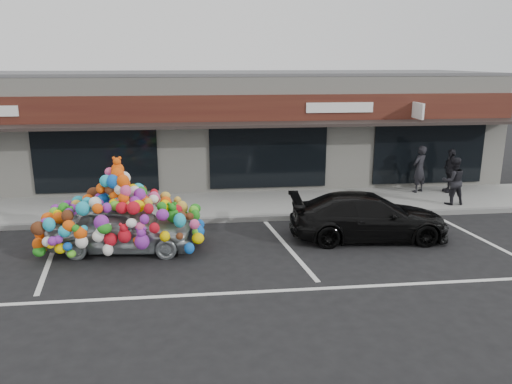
{
  "coord_description": "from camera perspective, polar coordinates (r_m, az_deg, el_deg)",
  "views": [
    {
      "loc": [
        0.6,
        -11.91,
        4.76
      ],
      "look_at": [
        2.1,
        1.4,
        1.21
      ],
      "focal_mm": 35.0,
      "sensor_mm": 36.0,
      "label": 1
    }
  ],
  "objects": [
    {
      "name": "black_sedan",
      "position": [
        13.99,
        12.73,
        -2.74
      ],
      "size": [
        2.05,
        4.41,
        1.25
      ],
      "primitive_type": "imported",
      "rotation": [
        0.0,
        0.0,
        1.5
      ],
      "color": "black",
      "rests_on": "ground"
    },
    {
      "name": "ground",
      "position": [
        12.85,
        -8.7,
        -7.09
      ],
      "size": [
        90.0,
        90.0,
        0.0
      ],
      "primitive_type": "plane",
      "color": "black",
      "rests_on": "ground"
    },
    {
      "name": "pedestrian_b",
      "position": [
        17.54,
        21.61,
        1.18
      ],
      "size": [
        0.77,
        0.6,
        1.57
      ],
      "primitive_type": "imported",
      "rotation": [
        0.0,
        0.0,
        3.13
      ],
      "color": "black",
      "rests_on": "sidewalk"
    },
    {
      "name": "pedestrian_c",
      "position": [
        19.15,
        21.31,
        2.29
      ],
      "size": [
        0.94,
        0.42,
        1.57
      ],
      "primitive_type": "imported",
      "rotation": [
        0.0,
        0.0,
        4.67
      ],
      "color": "#272429",
      "rests_on": "sidewalk"
    },
    {
      "name": "sidewalk",
      "position": [
        16.6,
        -8.24,
        -1.71
      ],
      "size": [
        26.0,
        3.0,
        0.15
      ],
      "primitive_type": "cube",
      "color": "gray",
      "rests_on": "ground"
    },
    {
      "name": "pedestrian_a",
      "position": [
        18.75,
        18.17,
        2.5
      ],
      "size": [
        0.73,
        0.67,
        1.68
      ],
      "primitive_type": "imported",
      "rotation": [
        0.0,
        0.0,
        3.7
      ],
      "color": "black",
      "rests_on": "sidewalk"
    },
    {
      "name": "toy_car",
      "position": [
        13.2,
        -15.05,
        -3.19
      ],
      "size": [
        2.73,
        4.15,
        2.33
      ],
      "rotation": [
        0.0,
        0.0,
        1.48
      ],
      "color": "#9CA0A6",
      "rests_on": "ground"
    },
    {
      "name": "kerb",
      "position": [
        15.17,
        -8.39,
        -3.31
      ],
      "size": [
        26.0,
        0.18,
        0.16
      ],
      "primitive_type": "cube",
      "color": "slate",
      "rests_on": "ground"
    },
    {
      "name": "shop_building",
      "position": [
        20.53,
        -8.12,
        7.43
      ],
      "size": [
        24.0,
        7.2,
        4.31
      ],
      "color": "beige",
      "rests_on": "ground"
    },
    {
      "name": "parking_stripe_mid",
      "position": [
        13.2,
        3.63,
        -6.31
      ],
      "size": [
        0.73,
        4.37,
        0.01
      ],
      "primitive_type": "cube",
      "rotation": [
        0.0,
        0.0,
        0.14
      ],
      "color": "silver",
      "rests_on": "ground"
    },
    {
      "name": "lane_line",
      "position": [
        10.82,
        1.71,
        -11.25
      ],
      "size": [
        14.0,
        0.12,
        0.01
      ],
      "primitive_type": "cube",
      "color": "silver",
      "rests_on": "ground"
    },
    {
      "name": "parking_stripe_left",
      "position": [
        13.56,
        -22.41,
        -6.87
      ],
      "size": [
        0.73,
        4.37,
        0.01
      ],
      "primitive_type": "cube",
      "rotation": [
        0.0,
        0.0,
        0.14
      ],
      "color": "silver",
      "rests_on": "ground"
    },
    {
      "name": "parking_stripe_right",
      "position": [
        15.07,
        24.37,
        -4.93
      ],
      "size": [
        0.73,
        4.37,
        0.01
      ],
      "primitive_type": "cube",
      "rotation": [
        0.0,
        0.0,
        0.14
      ],
      "color": "silver",
      "rests_on": "ground"
    }
  ]
}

